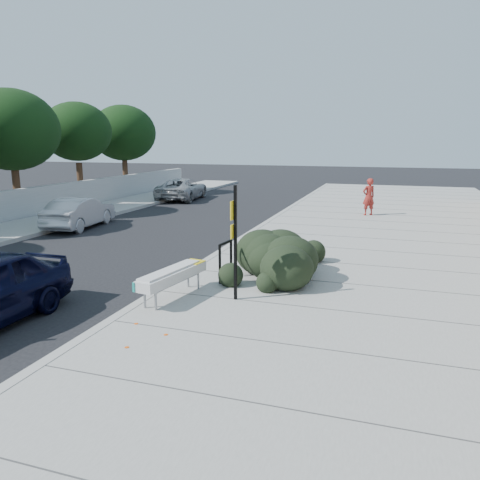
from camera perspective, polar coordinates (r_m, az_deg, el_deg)
The scene contains 15 objects.
ground at distance 11.55m, azimuth -10.04°, elevation -6.80°, with size 120.00×120.00×0.00m, color black.
sidewalk_near at distance 15.05m, azimuth 18.93°, elevation -2.54°, with size 11.20×50.00×0.15m, color gray.
sidewalk_far at distance 21.07m, azimuth -26.73°, elevation 0.85°, with size 3.00×50.00×0.15m, color gray.
curb_near at distance 15.93m, azimuth -1.60°, elevation -1.05°, with size 0.22×50.00×0.17m, color #9E9E99.
curb_far at distance 20.04m, azimuth -23.67°, elevation 0.65°, with size 0.22×50.00×0.17m, color #9E9E99.
tree_far_d at distance 25.72m, azimuth -26.13°, elevation 11.95°, with size 4.60×4.60×6.16m.
tree_far_e at distance 29.54m, azimuth -19.28°, elevation 12.34°, with size 4.00×4.00×5.90m.
tree_far_f at distance 33.67m, azimuth -14.04°, elevation 12.53°, with size 4.40×4.40×6.07m.
bench at distance 10.79m, azimuth -8.21°, elevation -4.33°, with size 0.81×2.24×0.66m.
bike_rack at distance 12.00m, azimuth -1.78°, elevation -2.09°, with size 0.14×0.70×1.02m.
sign_post at distance 10.36m, azimuth -0.64°, elevation 0.50°, with size 0.10×0.30×2.60m.
hedge at distance 12.77m, azimuth 4.56°, elevation -0.97°, with size 1.80×3.61×1.35m, color black.
wagon_silver at distance 21.27m, azimuth -18.96°, elevation 3.19°, with size 1.40×4.01×1.32m, color #ACACB1.
suv_silver at distance 30.10m, azimuth -7.08°, elevation 6.20°, with size 2.25×4.87×1.35m, color #9A9D9F.
pedestrian at distance 23.42m, azimuth 15.41°, elevation 5.10°, with size 0.65×0.43×1.78m, color maroon.
Camera 1 is at (5.24, -9.61, 3.70)m, focal length 35.00 mm.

